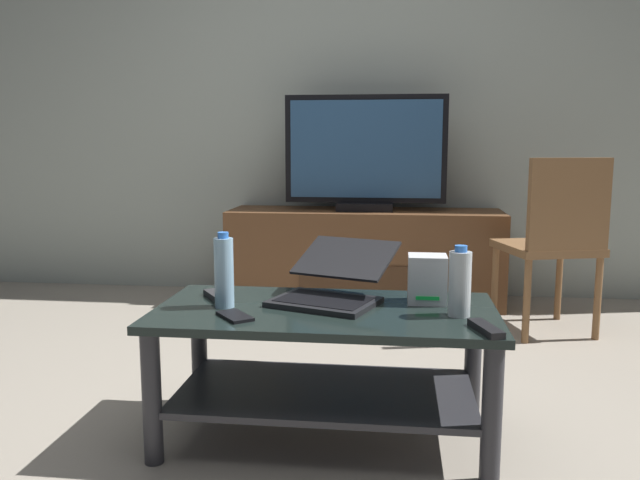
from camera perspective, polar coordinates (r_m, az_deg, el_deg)
name	(u,v)px	position (r m, az deg, el deg)	size (l,w,h in m)	color
ground_plane	(291,424)	(2.36, -2.60, -16.12)	(7.68, 7.68, 0.00)	#9E9384
back_wall	(344,79)	(4.28, 2.14, 14.19)	(6.40, 0.12, 2.80)	#A8B2A8
coffee_table	(325,349)	(2.15, 0.48, -9.74)	(1.12, 0.57, 0.45)	black
media_cabinet	(364,256)	(3.99, 3.99, -1.47)	(1.68, 0.47, 0.58)	brown
television	(365,155)	(3.91, 4.07, 7.54)	(0.98, 0.20, 0.70)	black
dining_chair	(555,237)	(3.46, 20.24, 0.24)	(0.54, 0.54, 0.92)	brown
laptop	(333,283)	(2.20, 1.19, -3.89)	(0.46, 0.50, 0.19)	black
router_box	(427,279)	(2.20, 9.54, -3.45)	(0.13, 0.12, 0.16)	silver
water_bottle_near	(224,272)	(2.13, -8.57, -2.83)	(0.06, 0.06, 0.25)	#99C6E5
water_bottle_far	(460,283)	(2.04, 12.38, -3.77)	(0.07, 0.07, 0.22)	silver
cell_phone	(235,316)	(2.02, -7.61, -6.75)	(0.07, 0.14, 0.01)	black
tv_remote	(486,328)	(1.91, 14.58, -7.65)	(0.04, 0.16, 0.02)	black
soundbar_remote	(216,296)	(2.26, -9.25, -4.95)	(0.04, 0.16, 0.02)	#2D2D30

